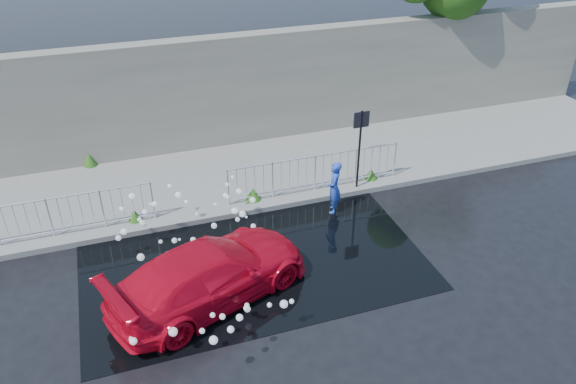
% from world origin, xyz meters
% --- Properties ---
extents(ground, '(90.00, 90.00, 0.00)m').
position_xyz_m(ground, '(0.00, 0.00, 0.00)').
color(ground, black).
rests_on(ground, ground).
extents(pavement, '(30.00, 4.00, 0.15)m').
position_xyz_m(pavement, '(0.00, 5.00, 0.07)').
color(pavement, slate).
rests_on(pavement, ground).
extents(curb, '(30.00, 0.25, 0.16)m').
position_xyz_m(curb, '(0.00, 3.00, 0.08)').
color(curb, slate).
rests_on(curb, ground).
extents(retaining_wall, '(30.00, 0.60, 3.50)m').
position_xyz_m(retaining_wall, '(0.00, 7.20, 1.90)').
color(retaining_wall, '#6A6759').
rests_on(retaining_wall, pavement).
extents(puddle, '(8.00, 5.00, 0.01)m').
position_xyz_m(puddle, '(0.50, 1.00, 0.01)').
color(puddle, black).
rests_on(puddle, ground).
extents(sign_post, '(0.45, 0.06, 2.50)m').
position_xyz_m(sign_post, '(4.20, 3.10, 1.72)').
color(sign_post, black).
rests_on(sign_post, ground).
extents(railing_left, '(5.05, 0.05, 1.10)m').
position_xyz_m(railing_left, '(-4.00, 3.35, 0.74)').
color(railing_left, silver).
rests_on(railing_left, pavement).
extents(railing_right, '(5.05, 0.05, 1.10)m').
position_xyz_m(railing_right, '(3.00, 3.35, 0.74)').
color(railing_right, silver).
rests_on(railing_right, pavement).
extents(weeds, '(12.17, 3.93, 0.41)m').
position_xyz_m(weeds, '(-0.41, 4.56, 0.33)').
color(weeds, '#235115').
rests_on(weeds, pavement).
extents(water_spray, '(3.69, 5.63, 1.04)m').
position_xyz_m(water_spray, '(-0.83, 0.92, 0.65)').
color(water_spray, white).
rests_on(water_spray, ground).
extents(red_car, '(4.91, 3.40, 1.32)m').
position_xyz_m(red_car, '(-0.70, 0.02, 0.66)').
color(red_car, red).
rests_on(red_car, ground).
extents(person, '(0.55, 0.64, 1.48)m').
position_xyz_m(person, '(3.17, 2.36, 0.74)').
color(person, blue).
rests_on(person, ground).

